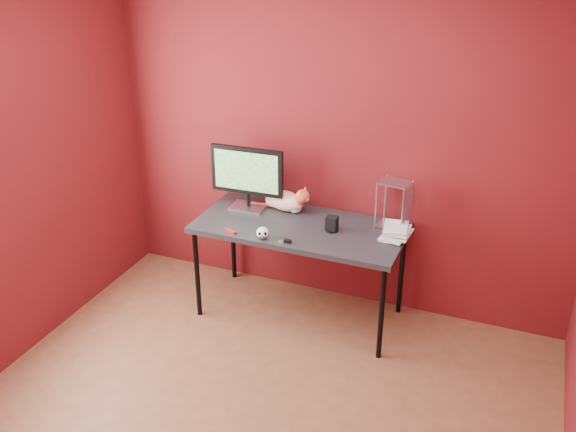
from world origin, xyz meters
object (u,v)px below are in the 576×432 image
at_px(desk, 300,231).
at_px(skull_mug, 263,233).
at_px(monitor, 247,175).
at_px(speaker, 332,224).
at_px(book_stack, 390,175).
at_px(cat, 285,201).

bearing_deg(desk, skull_mug, -119.68).
distance_m(monitor, speaker, 0.75).
height_order(speaker, book_stack, book_stack).
bearing_deg(book_stack, skull_mug, -154.13).
relative_size(cat, skull_mug, 5.06).
bearing_deg(desk, book_stack, 7.83).
relative_size(desk, book_stack, 1.68).
bearing_deg(speaker, monitor, 172.10).
relative_size(desk, speaker, 13.65).
relative_size(skull_mug, speaker, 0.85).
xyz_separation_m(monitor, speaker, (0.71, -0.12, -0.22)).
distance_m(skull_mug, speaker, 0.50).
xyz_separation_m(desk, cat, (-0.20, 0.20, 0.13)).
bearing_deg(book_stack, speaker, -167.19).
bearing_deg(skull_mug, monitor, 102.97).
distance_m(cat, speaker, 0.48).
height_order(monitor, book_stack, book_stack).
bearing_deg(book_stack, desk, -172.17).
height_order(monitor, cat, monitor).
height_order(monitor, speaker, monitor).
bearing_deg(cat, desk, -32.45).
height_order(skull_mug, book_stack, book_stack).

